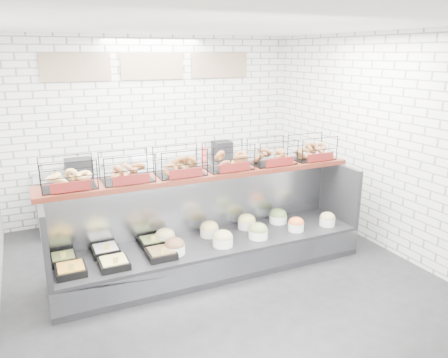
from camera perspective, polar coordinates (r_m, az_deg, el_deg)
name	(u,v)px	position (r m, az deg, el deg)	size (l,w,h in m)	color
ground	(222,279)	(5.58, -0.25, -12.92)	(5.50, 5.50, 0.00)	black
room_shell	(202,108)	(5.47, -2.94, 9.25)	(5.02, 5.51, 3.01)	white
display_case	(210,244)	(5.71, -1.82, -8.52)	(4.00, 0.90, 1.20)	black
bagel_shelf	(205,162)	(5.52, -2.52, 2.18)	(4.10, 0.50, 0.40)	#42160E
prep_counter	(162,190)	(7.50, -8.05, -1.39)	(4.00, 0.60, 1.20)	#93969B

